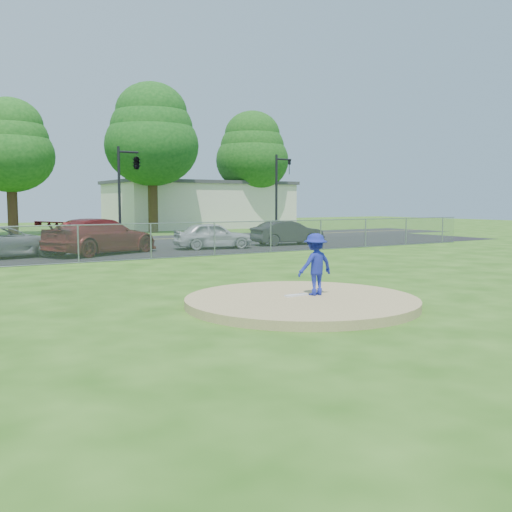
{
  "coord_description": "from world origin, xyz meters",
  "views": [
    {
      "loc": [
        -7.76,
        -10.55,
        2.41
      ],
      "look_at": [
        0.0,
        2.0,
        1.0
      ],
      "focal_mm": 40.0,
      "sensor_mm": 36.0,
      "label": 1
    }
  ],
  "objects_px": {
    "traffic_signal_center": "(135,164)",
    "parked_car_gray": "(4,242)",
    "commercial_building": "(200,204)",
    "pitcher": "(315,264)",
    "parked_car_charcoal": "(287,233)",
    "traffic_signal_right": "(279,188)",
    "tree_right": "(152,134)",
    "parked_car_pearl": "(213,235)",
    "tree_center": "(10,145)",
    "tree_far_right": "(252,151)",
    "parked_car_darkred": "(101,236)"
  },
  "relations": [
    {
      "from": "traffic_signal_center",
      "to": "parked_car_gray",
      "type": "distance_m",
      "value": 10.92
    },
    {
      "from": "commercial_building",
      "to": "pitcher",
      "type": "height_order",
      "value": "commercial_building"
    },
    {
      "from": "commercial_building",
      "to": "parked_car_charcoal",
      "type": "relative_size",
      "value": 4.01
    },
    {
      "from": "traffic_signal_center",
      "to": "traffic_signal_right",
      "type": "relative_size",
      "value": 1.0
    },
    {
      "from": "commercial_building",
      "to": "pitcher",
      "type": "xyz_separation_m",
      "value": [
        -15.53,
        -37.9,
        -1.23
      ]
    },
    {
      "from": "parked_car_gray",
      "to": "tree_right",
      "type": "bearing_deg",
      "value": -52.47
    },
    {
      "from": "tree_right",
      "to": "parked_car_charcoal",
      "type": "distance_m",
      "value": 17.84
    },
    {
      "from": "traffic_signal_center",
      "to": "commercial_building",
      "type": "bearing_deg",
      "value": 53.06
    },
    {
      "from": "parked_car_pearl",
      "to": "parked_car_charcoal",
      "type": "distance_m",
      "value": 4.8
    },
    {
      "from": "tree_right",
      "to": "traffic_signal_right",
      "type": "bearing_deg",
      "value": -62.36
    },
    {
      "from": "tree_center",
      "to": "parked_car_charcoal",
      "type": "xyz_separation_m",
      "value": [
        11.51,
        -18.36,
        -5.79
      ]
    },
    {
      "from": "pitcher",
      "to": "commercial_building",
      "type": "bearing_deg",
      "value": -114.65
    },
    {
      "from": "parked_car_pearl",
      "to": "commercial_building",
      "type": "bearing_deg",
      "value": -14.46
    },
    {
      "from": "tree_right",
      "to": "parked_car_charcoal",
      "type": "bearing_deg",
      "value": -84.73
    },
    {
      "from": "tree_center",
      "to": "traffic_signal_center",
      "type": "xyz_separation_m",
      "value": [
        4.97,
        -12.0,
        -1.86
      ]
    },
    {
      "from": "parked_car_gray",
      "to": "parked_car_pearl",
      "type": "height_order",
      "value": "parked_car_gray"
    },
    {
      "from": "traffic_signal_right",
      "to": "pitcher",
      "type": "xyz_separation_m",
      "value": [
        -13.76,
        -21.9,
        -2.43
      ]
    },
    {
      "from": "commercial_building",
      "to": "parked_car_pearl",
      "type": "height_order",
      "value": "commercial_building"
    },
    {
      "from": "traffic_signal_right",
      "to": "parked_car_charcoal",
      "type": "xyz_separation_m",
      "value": [
        -3.73,
        -6.36,
        -2.68
      ]
    },
    {
      "from": "tree_center",
      "to": "parked_car_gray",
      "type": "bearing_deg",
      "value": -99.84
    },
    {
      "from": "tree_far_right",
      "to": "traffic_signal_right",
      "type": "relative_size",
      "value": 1.92
    },
    {
      "from": "tree_center",
      "to": "parked_car_gray",
      "type": "relative_size",
      "value": 2.01
    },
    {
      "from": "tree_right",
      "to": "parked_car_darkred",
      "type": "relative_size",
      "value": 2.05
    },
    {
      "from": "commercial_building",
      "to": "tree_right",
      "type": "height_order",
      "value": "tree_right"
    },
    {
      "from": "parked_car_darkred",
      "to": "parked_car_charcoal",
      "type": "xyz_separation_m",
      "value": [
        10.57,
        0.22,
        -0.15
      ]
    },
    {
      "from": "tree_right",
      "to": "parked_car_charcoal",
      "type": "relative_size",
      "value": 2.84
    },
    {
      "from": "traffic_signal_right",
      "to": "parked_car_darkred",
      "type": "height_order",
      "value": "traffic_signal_right"
    },
    {
      "from": "tree_center",
      "to": "traffic_signal_center",
      "type": "bearing_deg",
      "value": -67.51
    },
    {
      "from": "traffic_signal_right",
      "to": "parked_car_gray",
      "type": "height_order",
      "value": "traffic_signal_right"
    },
    {
      "from": "tree_right",
      "to": "traffic_signal_center",
      "type": "height_order",
      "value": "tree_right"
    },
    {
      "from": "tree_right",
      "to": "parked_car_pearl",
      "type": "relative_size",
      "value": 2.92
    },
    {
      "from": "commercial_building",
      "to": "traffic_signal_right",
      "type": "xyz_separation_m",
      "value": [
        -1.76,
        -16.0,
        1.2
      ]
    },
    {
      "from": "commercial_building",
      "to": "parked_car_darkred",
      "type": "bearing_deg",
      "value": -125.43
    },
    {
      "from": "traffic_signal_center",
      "to": "parked_car_pearl",
      "type": "relative_size",
      "value": 1.41
    },
    {
      "from": "commercial_building",
      "to": "parked_car_charcoal",
      "type": "bearing_deg",
      "value": -103.8
    },
    {
      "from": "tree_far_right",
      "to": "parked_car_charcoal",
      "type": "relative_size",
      "value": 2.62
    },
    {
      "from": "parked_car_darkred",
      "to": "tree_far_right",
      "type": "bearing_deg",
      "value": -70.19
    },
    {
      "from": "traffic_signal_center",
      "to": "parked_car_charcoal",
      "type": "height_order",
      "value": "traffic_signal_center"
    },
    {
      "from": "commercial_building",
      "to": "tree_far_right",
      "type": "bearing_deg",
      "value": -36.87
    },
    {
      "from": "commercial_building",
      "to": "traffic_signal_right",
      "type": "relative_size",
      "value": 2.93
    },
    {
      "from": "parked_car_gray",
      "to": "traffic_signal_right",
      "type": "bearing_deg",
      "value": -84.8
    },
    {
      "from": "tree_center",
      "to": "parked_car_charcoal",
      "type": "bearing_deg",
      "value": -57.92
    },
    {
      "from": "commercial_building",
      "to": "tree_right",
      "type": "relative_size",
      "value": 1.41
    },
    {
      "from": "tree_center",
      "to": "parked_car_pearl",
      "type": "distance_m",
      "value": 20.55
    },
    {
      "from": "tree_right",
      "to": "traffic_signal_center",
      "type": "distance_m",
      "value": 11.6
    },
    {
      "from": "tree_center",
      "to": "parked_car_gray",
      "type": "distance_m",
      "value": 19.32
    },
    {
      "from": "tree_center",
      "to": "parked_car_darkred",
      "type": "height_order",
      "value": "tree_center"
    },
    {
      "from": "tree_right",
      "to": "parked_car_darkred",
      "type": "bearing_deg",
      "value": -118.66
    },
    {
      "from": "commercial_building",
      "to": "traffic_signal_center",
      "type": "xyz_separation_m",
      "value": [
        -12.03,
        -16.0,
        2.45
      ]
    },
    {
      "from": "pitcher",
      "to": "traffic_signal_center",
      "type": "bearing_deg",
      "value": -101.44
    }
  ]
}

